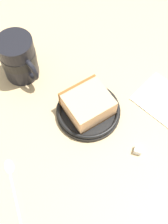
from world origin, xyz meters
TOP-DOWN VIEW (x-y plane):
  - ground_plane at (0.00, 0.00)cm, footprint 113.08×113.08cm
  - small_plate at (-2.09, 1.70)cm, footprint 13.58×13.58cm
  - cake_slice at (-1.85, 1.59)cm, footprint 11.26×11.49cm
  - tea_mug at (16.09, 0.72)cm, footprint 10.46×7.78cm
  - teaspoon at (3.09, 21.48)cm, footprint 11.03×9.46cm
  - folded_napkin at (-14.10, -9.62)cm, footprint 12.40×11.43cm
  - sugar_cube at (-14.98, 3.83)cm, footprint 1.82×1.82cm

SIDE VIEW (x-z plane):
  - ground_plane at x=0.00cm, z-range -2.98..0.00cm
  - folded_napkin at x=-14.10cm, z-range 0.00..0.60cm
  - teaspoon at x=3.09cm, z-range -0.05..0.75cm
  - sugar_cube at x=-14.98cm, z-range 0.00..1.51cm
  - small_plate at x=-2.09cm, z-range -0.01..1.91cm
  - cake_slice at x=-1.85cm, z-range 1.14..5.84cm
  - tea_mug at x=16.09cm, z-range 0.20..10.82cm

